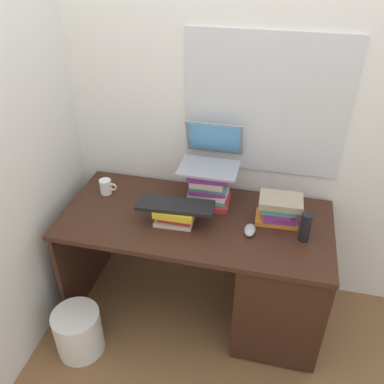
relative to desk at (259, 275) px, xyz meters
The scene contains 13 objects.
ground_plane 0.56m from the desk, behind, with size 6.00×6.00×0.00m, color brown.
wall_back 1.06m from the desk, 132.55° to the left, with size 6.00×0.06×2.60m.
wall_left 1.56m from the desk, behind, with size 0.05×6.00×2.60m, color silver.
desk is the anchor object (origin of this frame).
book_stack_tall 0.59m from the desk, 153.04° to the left, with size 0.26×0.20×0.24m.
book_stack_keyboard_riser 0.62m from the desk, behind, with size 0.22×0.16×0.10m.
book_stack_side 0.43m from the desk, 57.15° to the left, with size 0.25×0.19×0.17m.
laptop 0.76m from the desk, 145.87° to the left, with size 0.33×0.31×0.23m.
keyboard 0.66m from the desk, behind, with size 0.42×0.14×0.02m, color black.
computer_mouse 0.36m from the desk, 155.74° to the right, with size 0.06×0.10×0.04m, color #A5A8AD.
mug 1.06m from the desk, behind, with size 0.11×0.07×0.09m.
water_bottle 0.46m from the desk, ahead, with size 0.06×0.06×0.16m, color black.
wastebasket 1.10m from the desk, 155.88° to the right, with size 0.27×0.27×0.29m, color silver.
Camera 1 is at (0.40, -1.80, 2.14)m, focal length 38.27 mm.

